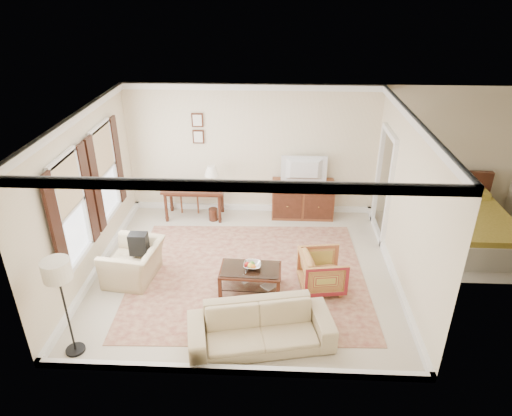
# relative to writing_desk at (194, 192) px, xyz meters

# --- Properties ---
(room_shell) EXTENTS (5.51, 5.01, 2.91)m
(room_shell) POSITION_rel_writing_desk_xyz_m (1.26, -2.07, 1.85)
(room_shell) COLOR beige
(room_shell) RESTS_ON ground
(annex_bedroom) EXTENTS (3.00, 2.70, 2.90)m
(annex_bedroom) POSITION_rel_writing_desk_xyz_m (5.75, -0.92, -0.28)
(annex_bedroom) COLOR beige
(annex_bedroom) RESTS_ON ground
(window_front) EXTENTS (0.12, 1.56, 1.80)m
(window_front) POSITION_rel_writing_desk_xyz_m (-1.44, -2.77, 0.93)
(window_front) COLOR #CCB284
(window_front) RESTS_ON room_shell
(window_rear) EXTENTS (0.12, 1.56, 1.80)m
(window_rear) POSITION_rel_writing_desk_xyz_m (-1.44, -1.17, 0.93)
(window_rear) COLOR #CCB284
(window_rear) RESTS_ON room_shell
(doorway) EXTENTS (0.10, 1.12, 2.25)m
(doorway) POSITION_rel_writing_desk_xyz_m (3.97, -0.57, 0.45)
(doorway) COLOR white
(doorway) RESTS_ON room_shell
(rug) EXTENTS (4.33, 3.75, 0.01)m
(rug) POSITION_rel_writing_desk_xyz_m (1.33, -2.23, -0.61)
(rug) COLOR maroon
(rug) RESTS_ON room_shell
(writing_desk) EXTENTS (1.34, 0.67, 0.73)m
(writing_desk) POSITION_rel_writing_desk_xyz_m (0.00, 0.00, 0.00)
(writing_desk) COLOR #472114
(writing_desk) RESTS_ON room_shell
(desk_chair) EXTENTS (0.46, 0.46, 1.05)m
(desk_chair) POSITION_rel_writing_desk_xyz_m (-0.15, 0.35, -0.10)
(desk_chair) COLOR brown
(desk_chair) RESTS_ON room_shell
(desk_lamp) EXTENTS (0.32, 0.32, 0.50)m
(desk_lamp) POSITION_rel_writing_desk_xyz_m (0.41, 0.00, 0.36)
(desk_lamp) COLOR silver
(desk_lamp) RESTS_ON writing_desk
(framed_prints) EXTENTS (0.25, 0.04, 0.68)m
(framed_prints) POSITION_rel_writing_desk_xyz_m (0.10, 0.40, 1.32)
(framed_prints) COLOR #472114
(framed_prints) RESTS_ON room_shell
(sideboard) EXTENTS (1.36, 0.52, 0.84)m
(sideboard) POSITION_rel_writing_desk_xyz_m (2.41, 0.14, -0.20)
(sideboard) COLOR brown
(sideboard) RESTS_ON room_shell
(tv) EXTENTS (0.95, 0.55, 0.12)m
(tv) POSITION_rel_writing_desk_xyz_m (2.41, 0.12, 0.69)
(tv) COLOR black
(tv) RESTS_ON sideboard
(coffee_table) EXTENTS (1.06, 0.64, 0.44)m
(coffee_table) POSITION_rel_writing_desk_xyz_m (1.41, -2.64, -0.29)
(coffee_table) COLOR #472114
(coffee_table) RESTS_ON room_shell
(fruit_bowl) EXTENTS (0.42, 0.42, 0.10)m
(fruit_bowl) POSITION_rel_writing_desk_xyz_m (1.44, -2.60, -0.13)
(fruit_bowl) COLOR silver
(fruit_bowl) RESTS_ON coffee_table
(book_a) EXTENTS (0.26, 0.18, 0.38)m
(book_a) POSITION_rel_writing_desk_xyz_m (1.22, -2.58, -0.45)
(book_a) COLOR brown
(book_a) RESTS_ON coffee_table
(book_b) EXTENTS (0.21, 0.22, 0.38)m
(book_b) POSITION_rel_writing_desk_xyz_m (1.68, -2.65, -0.45)
(book_b) COLOR brown
(book_b) RESTS_ON coffee_table
(striped_armchair) EXTENTS (0.79, 0.83, 0.76)m
(striped_armchair) POSITION_rel_writing_desk_xyz_m (2.64, -2.53, -0.24)
(striped_armchair) COLOR maroon
(striped_armchair) RESTS_ON room_shell
(club_armchair) EXTENTS (0.80, 1.11, 0.90)m
(club_armchair) POSITION_rel_writing_desk_xyz_m (-0.69, -2.39, -0.17)
(club_armchair) COLOR tan
(club_armchair) RESTS_ON room_shell
(backpack) EXTENTS (0.29, 0.36, 0.40)m
(backpack) POSITION_rel_writing_desk_xyz_m (-0.60, -2.27, 0.07)
(backpack) COLOR black
(backpack) RESTS_ON club_armchair
(sofa) EXTENTS (2.18, 1.02, 0.82)m
(sofa) POSITION_rel_writing_desk_xyz_m (1.63, -3.93, -0.21)
(sofa) COLOR tan
(sofa) RESTS_ON room_shell
(floor_lamp) EXTENTS (0.39, 0.39, 1.56)m
(floor_lamp) POSITION_rel_writing_desk_xyz_m (-1.06, -4.22, 0.69)
(floor_lamp) COLOR black
(floor_lamp) RESTS_ON room_shell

